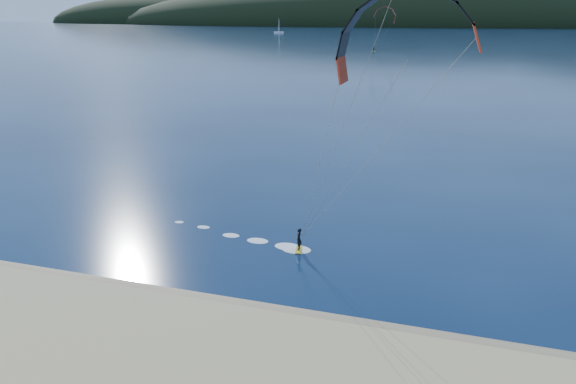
% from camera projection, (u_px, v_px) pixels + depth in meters
% --- Properties ---
extents(ground, '(1800.00, 1800.00, 0.00)m').
position_uv_depth(ground, '(146.00, 354.00, 24.46)').
color(ground, '#061532').
rests_on(ground, ground).
extents(wet_sand, '(220.00, 2.50, 0.10)m').
position_uv_depth(wet_sand, '(191.00, 304.00, 28.52)').
color(wet_sand, '#8E7352').
rests_on(wet_sand, ground).
extents(headland, '(1200.00, 310.00, 140.00)m').
position_uv_depth(headland, '(450.00, 25.00, 699.78)').
color(headland, black).
rests_on(headland, ground).
extents(kitesurfer_near, '(20.74, 9.32, 15.73)m').
position_uv_depth(kitesurfer_near, '(394.00, 74.00, 24.04)').
color(kitesurfer_near, gold).
rests_on(kitesurfer_near, ground).
extents(kitesurfer_far, '(9.73, 7.05, 16.23)m').
position_uv_depth(kitesurfer_far, '(384.00, 19.00, 207.64)').
color(kitesurfer_far, gold).
rests_on(kitesurfer_far, ground).
extents(sailboat, '(8.14, 5.02, 11.32)m').
position_uv_depth(sailboat, '(279.00, 32.00, 416.58)').
color(sailboat, white).
rests_on(sailboat, ground).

